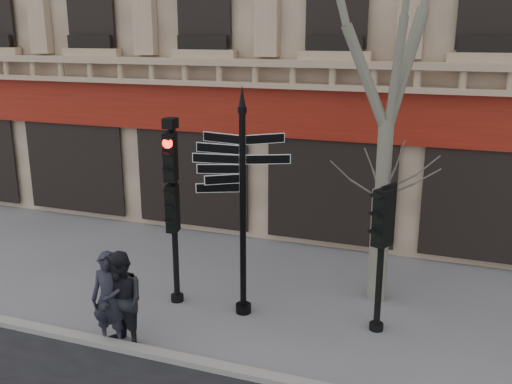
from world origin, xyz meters
TOP-DOWN VIEW (x-y plane):
  - ground at (0.00, 0.00)m, footprint 80.00×80.00m
  - kerb at (0.00, -1.40)m, footprint 80.00×0.25m
  - fingerpost at (-0.82, 0.72)m, footprint 2.36×2.36m
  - traffic_signal_main at (-2.35, 0.71)m, footprint 0.49×0.39m
  - traffic_signal_secondary at (1.87, 0.94)m, footprint 0.58×0.51m
  - pedestrian_a at (-2.65, -1.30)m, footprint 0.72×0.52m
  - pedestrian_b at (-2.38, -1.30)m, footprint 1.11×1.01m

SIDE VIEW (x-z plane):
  - ground at x=0.00m, z-range 0.00..0.00m
  - kerb at x=0.00m, z-range 0.00..0.12m
  - pedestrian_a at x=-2.65m, z-range 0.00..1.82m
  - pedestrian_b at x=-2.38m, z-range 0.00..1.85m
  - traffic_signal_secondary at x=1.87m, z-range 0.56..3.41m
  - traffic_signal_main at x=-2.35m, z-range 0.52..4.48m
  - fingerpost at x=-0.82m, z-range 0.80..5.46m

